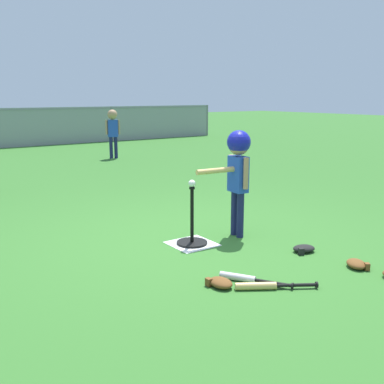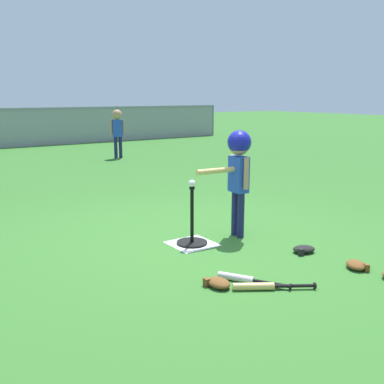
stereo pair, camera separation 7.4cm
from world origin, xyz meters
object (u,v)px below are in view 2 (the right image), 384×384
at_px(glove_by_plate, 218,283).
at_px(spare_bat_wood, 262,286).
at_px(fielder_near_left, 117,127).
at_px(glove_near_bats, 304,249).
at_px(spare_bat_silver, 243,279).
at_px(batter_child, 238,162).
at_px(batting_tee, 192,236).
at_px(baseball_on_tee, 192,183).
at_px(glove_outfield_drop, 356,265).

bearing_deg(glove_by_plate, spare_bat_wood, -43.89).
relative_size(fielder_near_left, glove_near_bats, 4.47).
distance_m(spare_bat_silver, glove_near_bats, 0.98).
bearing_deg(batter_child, spare_bat_wood, -121.77).
distance_m(glove_by_plate, glove_near_bats, 1.20).
xyz_separation_m(batting_tee, baseball_on_tee, (0.00, 0.00, 0.55)).
relative_size(batting_tee, spare_bat_wood, 1.02).
bearing_deg(glove_by_plate, spare_bat_silver, -10.84).
height_order(batter_child, glove_by_plate, batter_child).
bearing_deg(glove_outfield_drop, batter_child, 100.92).
bearing_deg(glove_outfield_drop, glove_near_bats, 96.54).
relative_size(glove_near_bats, glove_outfield_drop, 0.97).
bearing_deg(glove_near_bats, glove_outfield_drop, -83.46).
relative_size(baseball_on_tee, glove_outfield_drop, 0.27).
relative_size(baseball_on_tee, fielder_near_left, 0.06).
distance_m(spare_bat_wood, glove_near_bats, 1.02).
height_order(baseball_on_tee, glove_by_plate, baseball_on_tee).
distance_m(batting_tee, glove_by_plate, 1.10).
relative_size(batting_tee, fielder_near_left, 0.51).
distance_m(batter_child, glove_near_bats, 1.12).
xyz_separation_m(baseball_on_tee, fielder_near_left, (2.23, 6.43, 0.12)).
xyz_separation_m(batting_tee, spare_bat_wood, (-0.18, -1.25, -0.06)).
bearing_deg(glove_outfield_drop, batting_tee, 120.34).
bearing_deg(spare_bat_wood, spare_bat_silver, 97.06).
bearing_deg(spare_bat_silver, glove_by_plate, 169.16).
height_order(spare_bat_silver, glove_near_bats, glove_near_bats).
height_order(baseball_on_tee, spare_bat_wood, baseball_on_tee).
distance_m(spare_bat_silver, glove_by_plate, 0.23).
xyz_separation_m(fielder_near_left, spare_bat_wood, (-2.41, -7.68, -0.73)).
xyz_separation_m(batting_tee, fielder_near_left, (2.23, 6.43, 0.67)).
bearing_deg(baseball_on_tee, batting_tee, -90.00).
bearing_deg(glove_near_bats, spare_bat_silver, -167.51).
bearing_deg(spare_bat_silver, glove_near_bats, 12.49).
height_order(baseball_on_tee, glove_near_bats, baseball_on_tee).
bearing_deg(batting_tee, glove_by_plate, -113.48).
bearing_deg(fielder_near_left, glove_outfield_drop, -100.26).
xyz_separation_m(glove_near_bats, glove_outfield_drop, (0.06, -0.55, 0.00)).
height_order(spare_bat_wood, glove_by_plate, glove_by_plate).
height_order(batter_child, fielder_near_left, fielder_near_left).
height_order(glove_near_bats, glove_outfield_drop, same).
bearing_deg(spare_bat_silver, batting_tee, 78.74).
bearing_deg(fielder_near_left, batter_child, -104.46).
bearing_deg(batting_tee, batter_child, -5.56).
relative_size(batting_tee, batter_child, 0.52).
distance_m(spare_bat_silver, spare_bat_wood, 0.20).
relative_size(glove_by_plate, glove_near_bats, 0.84).
xyz_separation_m(baseball_on_tee, glove_by_plate, (-0.44, -1.01, -0.60)).
xyz_separation_m(batting_tee, glove_outfield_drop, (0.81, -1.39, -0.06)).
height_order(baseball_on_tee, spare_bat_silver, baseball_on_tee).
distance_m(spare_bat_wood, glove_outfield_drop, 1.01).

